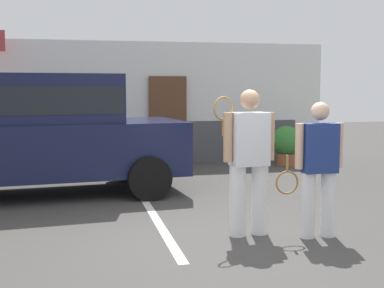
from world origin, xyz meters
name	(u,v)px	position (x,y,z in m)	size (l,w,h in m)	color
ground_plane	(224,242)	(0.00, 0.00, 0.00)	(40.00, 40.00, 0.00)	#423F3D
parking_stripe_1	(154,215)	(-0.62, 1.50, 0.00)	(0.12, 4.40, 0.01)	silver
house_frontage	(148,107)	(0.01, 6.77, 1.37)	(8.83, 0.40, 2.92)	white
parked_suv	(40,128)	(-2.29, 3.32, 1.15)	(4.77, 2.54, 2.05)	#141938
tennis_player_man	(249,160)	(0.38, 0.23, 0.94)	(0.80, 0.32, 1.80)	white
tennis_player_woman	(318,168)	(1.17, -0.03, 0.86)	(0.88, 0.26, 1.66)	white
potted_plant_by_porch	(286,143)	(3.16, 5.78, 0.52)	(0.71, 0.71, 0.93)	#9E5638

